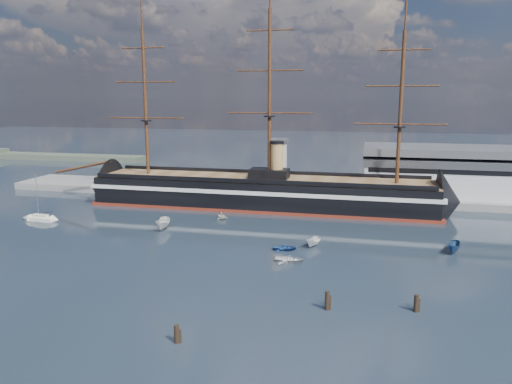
# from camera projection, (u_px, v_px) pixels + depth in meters

# --- Properties ---
(ground) EXTENTS (600.00, 600.00, 0.00)m
(ground) POSITION_uv_depth(u_px,v_px,m) (238.00, 226.00, 112.72)
(ground) COLOR black
(ground) RESTS_ON ground
(quay) EXTENTS (180.00, 18.00, 2.00)m
(quay) POSITION_uv_depth(u_px,v_px,m) (304.00, 197.00, 144.89)
(quay) COLOR slate
(quay) RESTS_ON ground
(warehouse) EXTENTS (63.00, 21.00, 11.60)m
(warehouse) POSITION_uv_depth(u_px,v_px,m) (481.00, 173.00, 136.45)
(warehouse) COLOR #B7BABC
(warehouse) RESTS_ON ground
(quay_tower) EXTENTS (5.00, 5.00, 15.00)m
(quay_tower) POSITION_uv_depth(u_px,v_px,m) (279.00, 164.00, 141.71)
(quay_tower) COLOR silver
(quay_tower) RESTS_ON ground
(shoreline) EXTENTS (120.00, 10.00, 4.00)m
(shoreline) POSITION_uv_depth(u_px,v_px,m) (5.00, 155.00, 234.35)
(shoreline) COLOR #3F4C38
(shoreline) RESTS_ON ground
(warship) EXTENTS (112.89, 16.39, 53.94)m
(warship) POSITION_uv_depth(u_px,v_px,m) (255.00, 192.00, 131.23)
(warship) COLOR black
(warship) RESTS_ON ground
(sailboat) EXTENTS (7.14, 2.65, 11.18)m
(sailboat) POSITION_uv_depth(u_px,v_px,m) (41.00, 218.00, 117.09)
(sailboat) COLOR white
(sailboat) RESTS_ON ground
(motorboat_a) EXTENTS (8.00, 3.93, 3.07)m
(motorboat_a) POSITION_uv_depth(u_px,v_px,m) (163.00, 230.00, 109.67)
(motorboat_a) COLOR silver
(motorboat_a) RESTS_ON ground
(motorboat_b) EXTENTS (1.60, 3.01, 1.33)m
(motorboat_b) POSITION_uv_depth(u_px,v_px,m) (285.00, 250.00, 95.08)
(motorboat_b) COLOR navy
(motorboat_b) RESTS_ON ground
(motorboat_c) EXTENTS (5.86, 3.84, 2.20)m
(motorboat_c) POSITION_uv_depth(u_px,v_px,m) (314.00, 247.00, 97.38)
(motorboat_c) COLOR silver
(motorboat_c) RESTS_ON ground
(motorboat_d) EXTENTS (5.18, 5.49, 1.93)m
(motorboat_d) POSITION_uv_depth(u_px,v_px,m) (222.00, 219.00, 118.51)
(motorboat_d) COLOR silver
(motorboat_d) RESTS_ON ground
(motorboat_e) EXTENTS (1.55, 3.37, 1.53)m
(motorboat_e) POSITION_uv_depth(u_px,v_px,m) (290.00, 263.00, 88.06)
(motorboat_e) COLOR silver
(motorboat_e) RESTS_ON ground
(motorboat_f) EXTENTS (6.69, 3.99, 2.52)m
(motorboat_f) POSITION_uv_depth(u_px,v_px,m) (454.00, 253.00, 93.58)
(motorboat_f) COLOR navy
(motorboat_f) RESTS_ON ground
(piling_near_mid) EXTENTS (0.64, 0.64, 2.97)m
(piling_near_mid) POSITION_uv_depth(u_px,v_px,m) (177.00, 343.00, 59.60)
(piling_near_mid) COLOR black
(piling_near_mid) RESTS_ON ground
(piling_near_right) EXTENTS (0.64, 0.64, 3.39)m
(piling_near_right) POSITION_uv_depth(u_px,v_px,m) (327.00, 310.00, 68.79)
(piling_near_right) COLOR black
(piling_near_right) RESTS_ON ground
(piling_far_right) EXTENTS (0.64, 0.64, 3.16)m
(piling_far_right) POSITION_uv_depth(u_px,v_px,m) (416.00, 312.00, 68.12)
(piling_far_right) COLOR black
(piling_far_right) RESTS_ON ground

